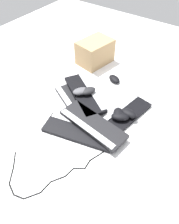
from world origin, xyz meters
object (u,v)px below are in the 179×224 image
keyboard_3 (93,124)px  keyboard_4 (85,94)px  keyboard_0 (79,131)px  mouse_3 (114,79)px  cardboard_box (95,52)px  mouse_5 (118,114)px  keyboard_2 (77,104)px  mouse_2 (120,117)px  mouse_4 (129,113)px  mouse_0 (88,91)px  mouse_1 (81,91)px  keyboard_1 (122,116)px

keyboard_3 → keyboard_4: same height
keyboard_0 → keyboard_4: size_ratio=1.02×
mouse_3 → keyboard_4: bearing=-77.6°
keyboard_4 → cardboard_box: size_ratio=1.62×
mouse_5 → cardboard_box: 0.68m
keyboard_0 → cardboard_box: cardboard_box is taller
keyboard_2 → mouse_2: mouse_2 is taller
keyboard_4 → mouse_4: size_ratio=4.11×
mouse_0 → mouse_2: size_ratio=1.00×
cardboard_box → mouse_5: bearing=47.2°
mouse_0 → mouse_3: size_ratio=1.00×
mouse_1 → mouse_4: mouse_1 is taller
keyboard_1 → mouse_2: size_ratio=4.17×
mouse_0 → keyboard_3: bearing=-111.7°
keyboard_1 → mouse_4: mouse_4 is taller
keyboard_3 → cardboard_box: cardboard_box is taller
keyboard_3 → mouse_1: mouse_1 is taller
mouse_1 → mouse_3: (-0.32, 0.08, -0.06)m
mouse_2 → mouse_3: size_ratio=1.00×
keyboard_4 → keyboard_2: bearing=-1.1°
keyboard_2 → keyboard_4: 0.09m
keyboard_1 → mouse_2: 0.06m
keyboard_0 → mouse_0: (-0.28, -0.13, 0.07)m
keyboard_2 → mouse_3: bearing=169.7°
keyboard_4 → mouse_5: 0.30m
keyboard_0 → mouse_5: 0.27m
keyboard_1 → mouse_1: bearing=-86.7°
cardboard_box → mouse_1: bearing=23.1°
keyboard_3 → mouse_2: bearing=144.1°
keyboard_0 → keyboard_1: 0.31m
keyboard_4 → mouse_4: mouse_4 is taller
mouse_3 → mouse_4: mouse_4 is taller
keyboard_3 → mouse_5: 0.18m
mouse_1 → cardboard_box: cardboard_box is taller
keyboard_4 → mouse_0: size_ratio=4.11×
keyboard_0 → mouse_1: bearing=-145.3°
mouse_1 → mouse_4: size_ratio=1.00×
keyboard_3 → mouse_4: mouse_4 is taller
keyboard_1 → mouse_1: (0.02, -0.32, 0.07)m
keyboard_2 → mouse_2: 0.32m
keyboard_2 → mouse_2: bearing=96.4°
keyboard_0 → keyboard_3: size_ratio=1.01×
keyboard_2 → mouse_5: (-0.05, 0.30, 0.04)m
keyboard_1 → keyboard_3: size_ratio=1.00×
mouse_5 → mouse_4: bearing=-81.3°
keyboard_4 → mouse_3: (-0.29, 0.07, -0.02)m
mouse_5 → cardboard_box: size_ratio=0.39×
mouse_1 → mouse_3: bearing=-158.4°
keyboard_2 → mouse_1: mouse_1 is taller
cardboard_box → keyboard_4: bearing=25.9°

